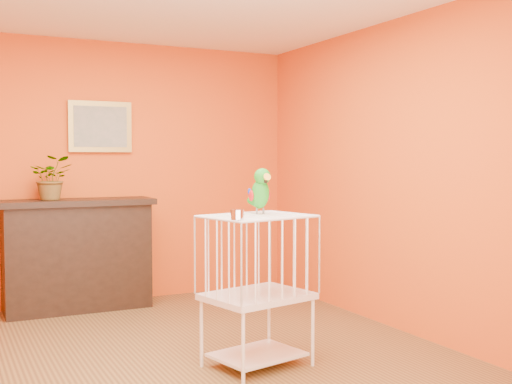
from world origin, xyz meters
TOP-DOWN VIEW (x-y plane):
  - ground at (0.00, 0.00)m, footprint 4.50×4.50m
  - room_shell at (0.00, 0.00)m, footprint 4.50×4.50m
  - console_cabinet at (-0.28, 2.00)m, footprint 1.42×0.51m
  - potted_plant at (-0.50, 2.08)m, footprint 0.43×0.47m
  - framed_picture at (0.00, 2.22)m, footprint 0.62×0.04m
  - birdcage at (0.51, -0.24)m, footprint 0.78×0.66m
  - feed_cup at (0.25, -0.47)m, footprint 0.09×0.09m
  - parrot at (0.58, -0.15)m, footprint 0.16×0.29m

SIDE VIEW (x-z plane):
  - ground at x=0.00m, z-range 0.00..0.00m
  - console_cabinet at x=-0.28m, z-range 0.00..1.05m
  - birdcage at x=0.51m, z-range 0.02..1.07m
  - feed_cup at x=0.25m, z-range 1.05..1.11m
  - parrot at x=0.58m, z-range 1.05..1.37m
  - potted_plant at x=-0.50m, z-range 1.05..1.37m
  - room_shell at x=0.00m, z-range -0.67..3.83m
  - framed_picture at x=0.00m, z-range 1.50..2.00m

